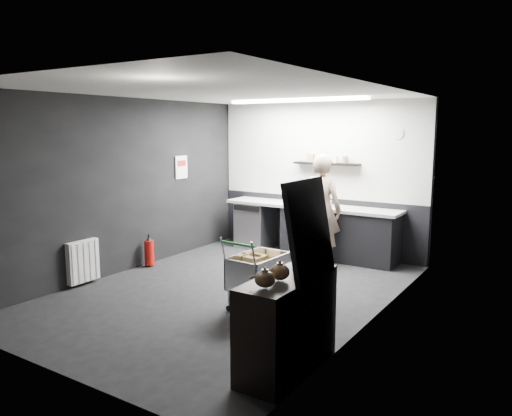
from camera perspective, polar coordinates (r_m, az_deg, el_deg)
The scene contains 22 objects.
floor at distance 6.99m, azimuth -2.96°, elevation -9.50°, with size 5.50×5.50×0.00m, color black.
ceiling at distance 6.64m, azimuth -3.16°, elevation 13.16°, with size 5.50×5.50×0.00m, color white.
wall_back at distance 9.04m, azimuth 7.20°, elevation 3.45°, with size 5.50×5.50×0.00m, color black.
wall_front at distance 4.76m, azimuth -22.80°, elevation -2.23°, with size 5.50×5.50×0.00m, color black.
wall_left at distance 8.01m, azimuth -14.75°, elevation 2.50°, with size 5.50×5.50×0.00m, color black.
wall_right at distance 5.76m, azimuth 13.31°, elevation 0.09°, with size 5.50×5.50×0.00m, color black.
kitchen_wall_panel at distance 8.99m, azimuth 7.21°, elevation 6.61°, with size 3.95×0.02×1.70m, color silver.
dado_panel at distance 9.15m, azimuth 7.04°, elevation -1.87°, with size 3.95×0.02×1.00m, color black.
floating_shelf at distance 8.82m, azimuth 8.05°, elevation 5.05°, with size 1.20×0.22×0.04m, color black.
wall_clock at distance 8.46m, azimuth 15.89°, elevation 8.23°, with size 0.20×0.20×0.03m, color silver.
poster at distance 8.90m, azimuth -8.54°, elevation 4.63°, with size 0.02×0.30×0.40m, color white.
poster_red_band at distance 8.90m, azimuth -8.53°, elevation 5.08°, with size 0.01×0.22×0.10m, color red.
radiator at distance 7.57m, azimuth -19.17°, elevation -5.77°, with size 0.10×0.50×0.60m, color silver.
ceiling_strip at distance 8.21m, azimuth 4.61°, elevation 12.15°, with size 2.40×0.20×0.04m, color white.
prep_counter at distance 8.82m, azimuth 6.95°, elevation -2.55°, with size 3.20×0.61×0.90m.
person at distance 8.21m, azimuth 7.51°, elevation -0.19°, with size 0.67×0.44×1.83m, color beige.
shopping_cart at distance 6.29m, azimuth 0.23°, elevation -7.51°, with size 0.53×0.85×0.91m.
sideboard at distance 4.71m, azimuth 3.93°, elevation -11.56°, with size 0.51×1.19×1.79m.
fire_extinguisher at distance 8.32m, azimuth -12.11°, elevation -4.90°, with size 0.15×0.15×0.51m.
cardboard_box at distance 8.68m, azimuth 7.12°, elevation 0.51°, with size 0.44×0.34×0.09m, color #8D6C4B.
pink_tub at distance 8.82m, azimuth 5.81°, elevation 1.08°, with size 0.21×0.21×0.21m, color beige.
white_container at distance 8.74m, azimuth 6.23°, elevation 0.86°, with size 0.19×0.15×0.17m, color silver.
Camera 1 is at (3.88, -5.37, 2.22)m, focal length 35.00 mm.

